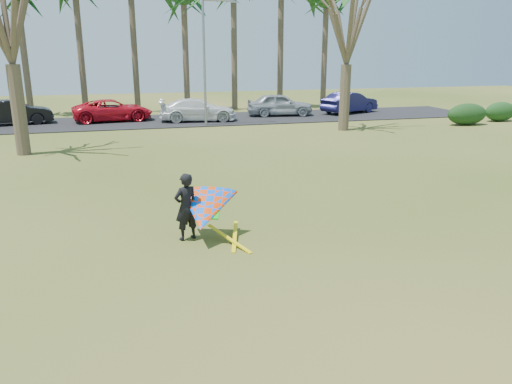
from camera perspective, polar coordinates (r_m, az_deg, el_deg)
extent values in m
plane|color=#244910|center=(12.10, 2.50, -7.53)|extent=(100.00, 100.00, 0.00)
cube|color=black|center=(36.05, -9.70, 8.04)|extent=(46.00, 7.00, 0.06)
cylinder|color=brown|center=(42.09, -24.97, 14.04)|extent=(0.48, 0.48, 9.00)
cylinder|color=#443829|center=(41.65, -19.43, 15.08)|extent=(0.48, 0.48, 9.70)
cylinder|color=#493D2C|center=(41.60, -13.77, 15.99)|extent=(0.48, 0.48, 10.40)
cylinder|color=#4E3C2F|center=(41.93, -8.04, 15.31)|extent=(0.48, 0.48, 9.00)
cylinder|color=#48392B|center=(42.63, -2.51, 15.92)|extent=(0.48, 0.48, 9.70)
cylinder|color=#4B3B2D|center=(43.68, 2.82, 16.37)|extent=(0.48, 0.48, 10.40)
cylinder|color=brown|center=(45.07, 7.83, 15.35)|extent=(0.48, 0.48, 9.00)
cylinder|color=#453829|center=(26.12, -25.49, 8.41)|extent=(0.64, 0.64, 4.20)
cylinder|color=#4A392C|center=(31.69, 10.10, 10.55)|extent=(0.64, 0.64, 3.99)
cylinder|color=gray|center=(33.03, -5.92, 14.40)|extent=(0.16, 0.16, 8.00)
cylinder|color=gray|center=(33.33, -4.31, 20.99)|extent=(2.00, 0.10, 0.10)
cube|color=gray|center=(33.54, -2.51, 20.90)|extent=(0.40, 0.18, 0.12)
ellipsoid|color=black|center=(36.41, 22.98, 8.19)|extent=(2.87, 1.30, 1.43)
ellipsoid|color=#143714|center=(39.35, 26.16, 8.25)|extent=(2.43, 1.14, 1.35)
imported|color=black|center=(37.04, -25.98, 8.18)|extent=(5.08, 2.52, 1.60)
imported|color=red|center=(36.45, -16.06, 8.97)|extent=(5.65, 3.11, 1.50)
imported|color=white|center=(35.30, -6.65, 9.30)|extent=(5.51, 2.72, 1.54)
imported|color=#969DA3|center=(38.10, 2.73, 9.96)|extent=(5.08, 2.54, 1.66)
imported|color=#181747|center=(40.39, 10.65, 10.02)|extent=(5.20, 3.52, 1.62)
imported|color=black|center=(13.07, -8.01, -1.69)|extent=(0.76, 0.64, 1.79)
cone|color=blue|center=(12.91, -5.87, -2.05)|extent=(2.13, 2.39, 2.02)
cube|color=#0CBF19|center=(12.87, -5.28, -2.33)|extent=(0.62, 0.60, 0.24)
cube|color=yellow|center=(12.96, -3.10, -5.84)|extent=(0.85, 1.66, 0.28)
cube|color=yellow|center=(13.18, -2.43, -5.45)|extent=(0.56, 1.76, 0.22)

